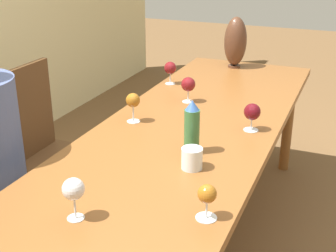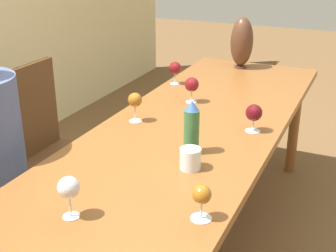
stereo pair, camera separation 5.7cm
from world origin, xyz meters
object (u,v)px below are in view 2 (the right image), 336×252
at_px(water_bottle, 192,128).
at_px(vase, 242,42).
at_px(wine_glass_2, 135,101).
at_px(wine_glass_5, 175,68).
at_px(wine_glass_3, 254,113).
at_px(chair_far, 54,148).
at_px(water_tumbler, 190,159).
at_px(wine_glass_7, 202,196).
at_px(wine_glass_1, 192,85).
at_px(wine_glass_4, 69,188).

bearing_deg(water_bottle, vase, 7.82).
distance_m(wine_glass_2, wine_glass_5, 0.65).
distance_m(wine_glass_2, wine_glass_3, 0.57).
xyz_separation_m(vase, chair_far, (-1.20, 0.69, -0.41)).
bearing_deg(chair_far, wine_glass_2, -86.92).
distance_m(wine_glass_3, chair_far, 1.11).
distance_m(water_bottle, wine_glass_5, 0.98).
relative_size(water_tumbler, wine_glass_7, 0.70).
height_order(water_bottle, wine_glass_7, water_bottle).
relative_size(water_tumbler, chair_far, 0.09).
bearing_deg(water_tumbler, wine_glass_5, 26.64).
relative_size(wine_glass_2, wine_glass_5, 1.05).
height_order(wine_glass_3, chair_far, chair_far).
relative_size(water_tumbler, wine_glass_1, 0.61).
xyz_separation_m(water_bottle, wine_glass_7, (-0.45, -0.21, -0.03)).
bearing_deg(water_bottle, water_tumbler, -159.47).
distance_m(water_bottle, water_tumbler, 0.16).
height_order(wine_glass_3, wine_glass_4, wine_glass_4).
height_order(wine_glass_1, wine_glass_7, wine_glass_1).
relative_size(water_tumbler, wine_glass_2, 0.59).
xyz_separation_m(wine_glass_3, wine_glass_4, (-0.94, 0.35, 0.02)).
xyz_separation_m(wine_glass_5, chair_far, (-0.67, 0.43, -0.33)).
distance_m(water_bottle, wine_glass_1, 0.64).
xyz_separation_m(wine_glass_5, wine_glass_7, (-1.31, -0.66, -0.01)).
height_order(wine_glass_2, chair_far, chair_far).
relative_size(vase, wine_glass_1, 2.47).
height_order(water_bottle, water_tumbler, water_bottle).
xyz_separation_m(vase, wine_glass_2, (-1.18, 0.19, -0.07)).
bearing_deg(wine_glass_3, water_tumbler, 164.97).
height_order(vase, wine_glass_7, vase).
bearing_deg(water_bottle, wine_glass_3, -28.04).
distance_m(water_bottle, wine_glass_4, 0.63).
bearing_deg(wine_glass_4, wine_glass_5, 10.60).
bearing_deg(water_tumbler, wine_glass_7, -152.44).
bearing_deg(wine_glass_2, wine_glass_5, 6.30).
xyz_separation_m(water_bottle, wine_glass_1, (0.59, 0.23, -0.01)).
distance_m(wine_glass_2, chair_far, 0.60).
xyz_separation_m(water_tumbler, wine_glass_3, (0.47, -0.13, 0.05)).
xyz_separation_m(vase, wine_glass_4, (-2.00, -0.02, -0.07)).
bearing_deg(wine_glass_5, wine_glass_7, -153.14).
distance_m(vase, wine_glass_1, 0.81).
bearing_deg(vase, wine_glass_2, 170.90).
xyz_separation_m(wine_glass_1, wine_glass_3, (-0.26, -0.41, -0.01)).
bearing_deg(wine_glass_5, wine_glass_2, -173.70).
distance_m(wine_glass_5, wine_glass_7, 1.47).
bearing_deg(wine_glass_3, wine_glass_1, 57.40).
bearing_deg(wine_glass_3, wine_glass_7, -177.30).
xyz_separation_m(wine_glass_2, wine_glass_3, (0.11, -0.56, -0.02)).
xyz_separation_m(wine_glass_1, wine_glass_2, (-0.38, 0.15, 0.01)).
distance_m(water_tumbler, wine_glass_2, 0.56).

